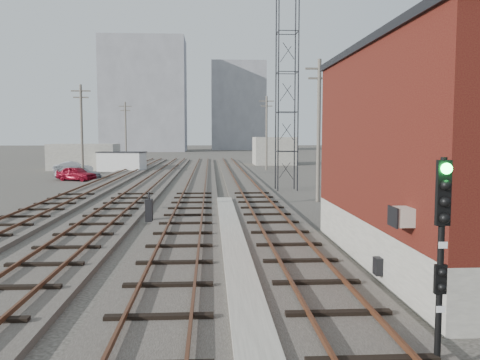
{
  "coord_description": "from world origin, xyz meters",
  "views": [
    {
      "loc": [
        -0.35,
        -3.94,
        4.21
      ],
      "look_at": [
        0.98,
        19.0,
        2.2
      ],
      "focal_mm": 38.0,
      "sensor_mm": 36.0,
      "label": 1
    }
  ],
  "objects": [
    {
      "name": "ground",
      "position": [
        0.0,
        60.0,
        0.0
      ],
      "size": [
        320.0,
        320.0,
        0.0
      ],
      "primitive_type": "plane",
      "color": "#282621",
      "rests_on": "ground"
    },
    {
      "name": "car_grey",
      "position": [
        -12.98,
        45.19,
        0.65
      ],
      "size": [
        4.75,
        2.59,
        1.3
      ],
      "primitive_type": "imported",
      "rotation": [
        0.0,
        0.0,
        1.39
      ],
      "color": "gray",
      "rests_on": "ground"
    },
    {
      "name": "lattice_tower",
      "position": [
        5.5,
        35.0,
        7.5
      ],
      "size": [
        1.6,
        1.6,
        15.0
      ],
      "color": "black",
      "rests_on": "ground"
    },
    {
      "name": "switch_stand",
      "position": [
        -3.3,
        20.31,
        0.67
      ],
      "size": [
        0.35,
        0.35,
        1.41
      ],
      "rotation": [
        0.0,
        0.0,
        -0.08
      ],
      "color": "black",
      "rests_on": "ground"
    },
    {
      "name": "shed_left",
      "position": [
        -16.0,
        60.0,
        1.6
      ],
      "size": [
        8.0,
        5.0,
        3.2
      ],
      "primitive_type": "cube",
      "color": "gray",
      "rests_on": "ground"
    },
    {
      "name": "track_right",
      "position": [
        2.5,
        39.0,
        0.11
      ],
      "size": [
        3.2,
        90.0,
        0.39
      ],
      "color": "#332D28",
      "rests_on": "ground"
    },
    {
      "name": "signal_mast",
      "position": [
        3.7,
        4.62,
        2.23
      ],
      "size": [
        0.4,
        0.41,
        3.84
      ],
      "color": "gray",
      "rests_on": "ground"
    },
    {
      "name": "car_silver",
      "position": [
        -15.49,
        53.02,
        0.68
      ],
      "size": [
        4.36,
        2.26,
        1.37
      ],
      "primitive_type": "imported",
      "rotation": [
        0.0,
        0.0,
        1.78
      ],
      "color": "#9DA0A4",
      "rests_on": "ground"
    },
    {
      "name": "utility_pole_right_b",
      "position": [
        6.5,
        58.0,
        4.8
      ],
      "size": [
        1.8,
        0.24,
        9.0
      ],
      "color": "#595147",
      "rests_on": "ground"
    },
    {
      "name": "site_trailer",
      "position": [
        -10.88,
        56.81,
        1.17
      ],
      "size": [
        5.96,
        3.72,
        2.33
      ],
      "rotation": [
        0.0,
        0.0,
        -0.25
      ],
      "color": "silver",
      "rests_on": "ground"
    },
    {
      "name": "apartment_right",
      "position": [
        8.0,
        150.0,
        13.0
      ],
      "size": [
        16.0,
        12.0,
        26.0
      ],
      "primitive_type": "cube",
      "color": "gray",
      "rests_on": "ground"
    },
    {
      "name": "apartment_left",
      "position": [
        -18.0,
        135.0,
        15.0
      ],
      "size": [
        22.0,
        14.0,
        30.0
      ],
      "primitive_type": "cube",
      "color": "gray",
      "rests_on": "ground"
    },
    {
      "name": "track_mid_left",
      "position": [
        -5.5,
        39.0,
        0.11
      ],
      "size": [
        3.2,
        90.0,
        0.39
      ],
      "color": "#332D28",
      "rests_on": "ground"
    },
    {
      "name": "track_left",
      "position": [
        -9.5,
        39.0,
        0.11
      ],
      "size": [
        3.2,
        90.0,
        0.39
      ],
      "color": "#332D28",
      "rests_on": "ground"
    },
    {
      "name": "shed_right",
      "position": [
        9.0,
        70.0,
        2.0
      ],
      "size": [
        6.0,
        6.0,
        4.0
      ],
      "primitive_type": "cube",
      "color": "gray",
      "rests_on": "ground"
    },
    {
      "name": "track_mid_right",
      "position": [
        -1.5,
        39.0,
        0.11
      ],
      "size": [
        3.2,
        90.0,
        0.39
      ],
      "color": "#332D28",
      "rests_on": "ground"
    },
    {
      "name": "car_red",
      "position": [
        -12.93,
        44.25,
        0.67
      ],
      "size": [
        4.2,
        3.13,
        1.33
      ],
      "primitive_type": "imported",
      "rotation": [
        0.0,
        0.0,
        1.12
      ],
      "color": "maroon",
      "rests_on": "ground"
    },
    {
      "name": "utility_pole_right_a",
      "position": [
        6.5,
        28.0,
        4.8
      ],
      "size": [
        1.8,
        0.24,
        9.0
      ],
      "color": "#595147",
      "rests_on": "ground"
    },
    {
      "name": "utility_pole_left_c",
      "position": [
        -12.5,
        70.0,
        4.8
      ],
      "size": [
        1.8,
        0.24,
        9.0
      ],
      "color": "#595147",
      "rests_on": "ground"
    },
    {
      "name": "utility_pole_left_b",
      "position": [
        -12.5,
        45.0,
        4.8
      ],
      "size": [
        1.8,
        0.24,
        9.0
      ],
      "color": "#595147",
      "rests_on": "ground"
    },
    {
      "name": "brick_building",
      "position": [
        7.5,
        12.0,
        3.63
      ],
      "size": [
        6.54,
        12.2,
        7.22
      ],
      "color": "gray",
      "rests_on": "ground"
    },
    {
      "name": "platform_curb",
      "position": [
        0.5,
        14.0,
        0.13
      ],
      "size": [
        0.9,
        28.0,
        0.26
      ],
      "primitive_type": "cube",
      "color": "gray",
      "rests_on": "ground"
    }
  ]
}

